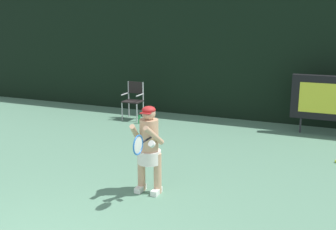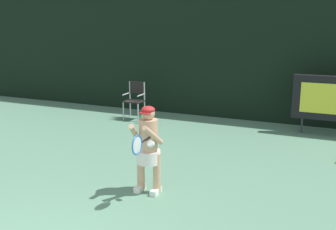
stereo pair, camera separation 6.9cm
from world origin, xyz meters
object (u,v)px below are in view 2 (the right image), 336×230
at_px(umpire_chair, 135,98).
at_px(tennis_racket, 138,145).
at_px(water_bottle, 140,119).
at_px(tennis_player, 148,146).

relative_size(umpire_chair, tennis_racket, 1.79).
relative_size(water_bottle, tennis_racket, 0.44).
height_order(umpire_chair, water_bottle, umpire_chair).
distance_m(water_bottle, tennis_player, 4.67).
distance_m(tennis_player, tennis_racket, 0.58).
relative_size(umpire_chair, tennis_player, 0.73).
distance_m(umpire_chair, tennis_player, 5.18).
bearing_deg(tennis_player, tennis_racket, -80.07).
relative_size(water_bottle, tennis_player, 0.18).
bearing_deg(tennis_racket, tennis_player, 93.45).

